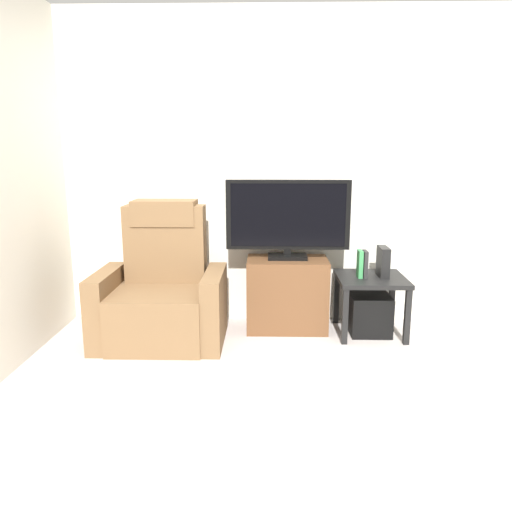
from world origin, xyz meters
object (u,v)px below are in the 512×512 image
at_px(book_leftmost, 360,264).
at_px(recliner_armchair, 162,293).
at_px(tv_stand, 287,294).
at_px(game_console, 383,262).
at_px(book_middle, 365,264).
at_px(side_table, 371,286).
at_px(subwoofer_box, 369,314).
at_px(television, 288,217).

bearing_deg(book_leftmost, recliner_armchair, -175.36).
xyz_separation_m(tv_stand, game_console, (0.76, -0.08, 0.30)).
bearing_deg(book_middle, recliner_armchair, -175.47).
bearing_deg(recliner_armchair, book_middle, 14.27).
xyz_separation_m(recliner_armchair, side_table, (1.66, 0.15, 0.03)).
bearing_deg(game_console, book_leftmost, -171.03).
distance_m(side_table, game_console, 0.22).
relative_size(side_table, subwoofer_box, 1.67).
bearing_deg(television, game_console, -7.65).
bearing_deg(recliner_armchair, side_table, 14.79).
relative_size(television, side_table, 1.86).
relative_size(television, subwoofer_box, 3.11).
bearing_deg(tv_stand, subwoofer_box, -7.92).
height_order(tv_stand, television, television).
height_order(television, subwoofer_box, television).
xyz_separation_m(recliner_armchair, subwoofer_box, (1.66, 0.15, -0.21)).
distance_m(recliner_armchair, game_console, 1.77).
xyz_separation_m(television, recliner_armchair, (-0.99, -0.26, -0.57)).
height_order(tv_stand, book_middle, book_middle).
xyz_separation_m(subwoofer_box, book_leftmost, (-0.10, -0.02, 0.42)).
bearing_deg(book_middle, tv_stand, 169.47).
relative_size(tv_stand, book_middle, 3.06).
relative_size(subwoofer_box, game_console, 1.34).
bearing_deg(subwoofer_box, television, 170.50).
height_order(book_leftmost, book_middle, book_leftmost).
distance_m(tv_stand, recliner_armchair, 1.02).
height_order(recliner_armchair, game_console, recliner_armchair).
distance_m(recliner_armchair, side_table, 1.67).
bearing_deg(television, tv_stand, -90.00).
bearing_deg(subwoofer_box, book_middle, -161.83).
bearing_deg(television, recliner_armchair, -165.36).
bearing_deg(tv_stand, recliner_armchair, -166.38).
height_order(recliner_armchair, book_leftmost, recliner_armchair).
relative_size(recliner_armchair, subwoofer_box, 3.35).
relative_size(television, book_leftmost, 4.60).
height_order(side_table, book_middle, book_middle).
relative_size(tv_stand, game_console, 2.74).
distance_m(recliner_armchair, book_leftmost, 1.58).
bearing_deg(recliner_armchair, tv_stand, 23.36).
xyz_separation_m(tv_stand, book_leftmost, (0.57, -0.11, 0.29)).
xyz_separation_m(book_leftmost, game_console, (0.19, 0.03, 0.01)).
bearing_deg(book_leftmost, side_table, 11.31).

